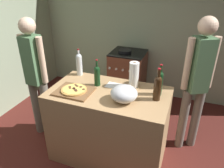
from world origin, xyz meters
The scene contains 15 objects.
ground_plane centered at (0.00, 1.27, -0.01)m, with size 4.71×3.14×0.02m, color #511E19.
kitchen_wall_rear centered at (0.00, 2.59, 1.30)m, with size 4.71×0.10×2.60m, color #99A889.
counter centered at (-0.10, 0.78, 0.46)m, with size 1.34×0.75×0.91m, color tan.
cutting_board centered at (-0.46, 0.64, 0.92)m, with size 0.40×0.32×0.02m, color brown.
pizza centered at (-0.46, 0.64, 0.94)m, with size 0.28×0.28×0.03m.
mixing_bowl centered at (0.11, 0.65, 1.00)m, with size 0.28×0.28×0.17m.
paper_towel_roll centered at (0.12, 1.00, 1.06)m, with size 0.11×0.11×0.30m.
wine_bottle_clear centered at (0.42, 0.91, 1.06)m, with size 0.07×0.07×0.35m.
wine_bottle_green centered at (0.42, 0.80, 1.06)m, with size 0.08×0.08×0.35m.
wine_bottle_amber centered at (-0.29, 0.88, 1.04)m, with size 0.07×0.07×0.32m.
wine_bottle_dark centered at (-0.62, 1.07, 1.07)m, with size 0.08×0.08×0.35m.
recipe_sheet centered at (-0.09, 0.94, 0.91)m, with size 0.21×0.15×0.00m, color white.
stove centered at (-0.31, 2.19, 0.45)m, with size 0.57×0.57×0.93m.
person_in_stripes centered at (-1.13, 0.83, 0.94)m, with size 0.36×0.21×1.65m.
person_in_red centered at (0.80, 1.29, 0.98)m, with size 0.34×0.28×1.70m.
Camera 1 is at (0.67, -1.18, 2.09)m, focal length 34.87 mm.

